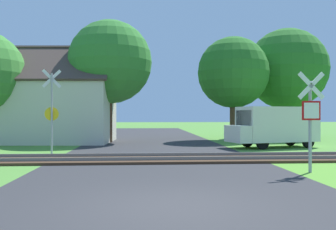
% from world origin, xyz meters
% --- Properties ---
extents(ground_plane, '(160.00, 160.00, 0.00)m').
position_xyz_m(ground_plane, '(0.00, 0.00, 0.00)').
color(ground_plane, '#4C8433').
extents(road_asphalt, '(8.29, 80.00, 0.01)m').
position_xyz_m(road_asphalt, '(0.00, 2.00, 0.00)').
color(road_asphalt, '#2D2D30').
rests_on(road_asphalt, ground).
extents(rail_track, '(60.00, 2.60, 0.22)m').
position_xyz_m(rail_track, '(0.00, 7.49, 0.06)').
color(rail_track, '#422D1E').
rests_on(rail_track, ground).
extents(stop_sign_near, '(0.88, 0.15, 3.16)m').
position_xyz_m(stop_sign_near, '(4.67, 4.01, 1.80)').
color(stop_sign_near, '#9E9EA5').
rests_on(stop_sign_near, ground).
extents(crossing_sign_far, '(0.85, 0.27, 3.94)m').
position_xyz_m(crossing_sign_far, '(-4.81, 10.43, 2.16)').
color(crossing_sign_far, '#9E9EA5').
rests_on(crossing_sign_far, ground).
extents(house, '(8.61, 6.37, 6.33)m').
position_xyz_m(house, '(-6.57, 17.63, 2.15)').
color(house, beige).
rests_on(house, ground).
extents(tree_far, '(6.28, 6.28, 8.50)m').
position_xyz_m(tree_far, '(10.66, 21.07, 5.35)').
color(tree_far, '#513823').
rests_on(tree_far, ground).
extents(tree_center, '(5.43, 5.43, 7.96)m').
position_xyz_m(tree_center, '(-2.68, 17.23, 5.24)').
color(tree_center, '#513823').
rests_on(tree_center, ground).
extents(tree_right, '(5.02, 5.02, 7.30)m').
position_xyz_m(tree_right, '(5.82, 18.67, 4.78)').
color(tree_right, '#513823').
rests_on(tree_right, ground).
extents(mail_truck, '(5.21, 3.01, 2.24)m').
position_xyz_m(mail_truck, '(6.67, 12.75, 1.24)').
color(mail_truck, silver).
rests_on(mail_truck, ground).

